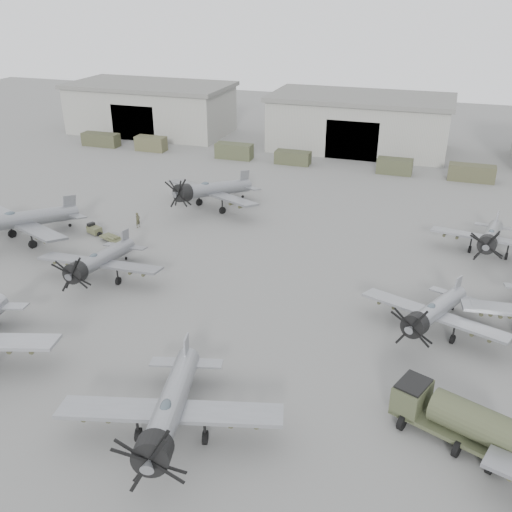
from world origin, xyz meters
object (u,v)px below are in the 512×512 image
Objects in this scene: ground_crew at (138,220)px; aircraft_far_0 at (209,190)px; aircraft_mid_0 at (17,221)px; tug_trailer at (101,233)px; fuel_tanker at (455,416)px; aircraft_far_1 at (491,237)px; aircraft_mid_1 at (98,261)px; aircraft_near_1 at (169,411)px; aircraft_mid_2 at (433,312)px.

aircraft_far_0 is at bearing -23.29° from ground_crew.
tug_trailer is (7.24, 4.04, -2.08)m from aircraft_mid_0.
fuel_tanker is 1.36× the size of tug_trailer.
aircraft_far_1 is (31.59, -3.20, -0.37)m from aircraft_far_0.
tug_trailer is at bearing 158.98° from ground_crew.
ground_crew is at bearing -164.27° from aircraft_far_1.
ground_crew is (2.41, 3.70, 0.43)m from tug_trailer.
aircraft_mid_0 is at bearing 155.99° from aircraft_mid_1.
aircraft_far_1 is 27.89m from fuel_tanker.
fuel_tanker is at bearing 4.80° from aircraft_near_1.
ground_crew is at bearing 107.18° from aircraft_near_1.
aircraft_near_1 reaches higher than aircraft_far_1.
aircraft_near_1 is 38.94m from aircraft_far_0.
aircraft_near_1 is 22.29m from aircraft_mid_1.
aircraft_far_1 is at bearing 34.11° from tug_trailer.
aircraft_mid_2 is (42.03, -4.47, -0.42)m from aircraft_mid_0.
aircraft_mid_1 is at bearing 0.68° from aircraft_mid_0.
fuel_tanker is (43.93, -15.50, -0.85)m from aircraft_mid_0.
tug_trailer is (-5.58, 9.05, -1.70)m from aircraft_mid_1.
aircraft_mid_0 reaches higher than tug_trailer.
aircraft_mid_1 is 1.01× the size of aircraft_far_1.
aircraft_near_1 is at bearing -110.21° from aircraft_mid_2.
aircraft_mid_0 reaches higher than ground_crew.
aircraft_far_1 is 6.67× the size of ground_crew.
aircraft_mid_1 is at bearing -177.37° from fuel_tanker.
tug_trailer is (-34.79, 8.51, -1.66)m from aircraft_mid_2.
aircraft_far_1 is (46.71, 12.25, -0.42)m from aircraft_mid_0.
aircraft_near_1 is at bearing -49.54° from aircraft_mid_1.
aircraft_far_1 is at bearing 24.33° from aircraft_mid_1.
aircraft_mid_2 reaches higher than fuel_tanker.
aircraft_mid_0 is 1.19× the size of aircraft_mid_2.
aircraft_near_1 is at bearing -46.45° from aircraft_far_0.
aircraft_mid_2 reaches higher than aircraft_far_1.
aircraft_mid_0 is at bearing -178.17° from fuel_tanker.
aircraft_mid_1 is at bearing -72.26° from aircraft_far_0.
aircraft_far_0 is (-26.91, 19.92, 0.37)m from aircraft_mid_2.
aircraft_far_1 reaches higher than fuel_tanker.
aircraft_near_1 is at bearing -15.14° from aircraft_mid_0.
fuel_tanker is 4.55× the size of ground_crew.
fuel_tanker is (-2.78, -27.74, -0.43)m from aircraft_far_1.
aircraft_far_0 is 1.14× the size of aircraft_far_1.
ground_crew reaches higher than tug_trailer.
tug_trailer is at bearing -159.45° from aircraft_far_1.
ground_crew is (-32.38, 12.21, -1.24)m from aircraft_mid_2.
aircraft_mid_0 is 21.61m from aircraft_far_0.
ground_crew is (-18.40, 29.02, -1.56)m from aircraft_near_1.
fuel_tanker is (1.90, -11.03, -0.43)m from aircraft_mid_2.
aircraft_mid_2 is at bearing 35.05° from aircraft_near_1.
aircraft_far_1 is at bearing 36.73° from aircraft_mid_0.
aircraft_mid_0 is 46.59m from fuel_tanker.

